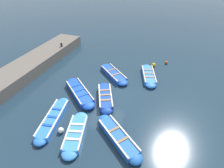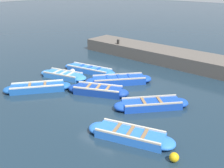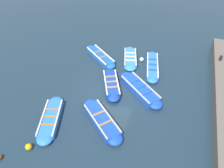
% 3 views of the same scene
% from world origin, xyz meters
% --- Properties ---
extents(ground_plane, '(120.00, 120.00, 0.00)m').
position_xyz_m(ground_plane, '(0.00, 0.00, 0.00)').
color(ground_plane, '#1C303F').
extents(boat_alongside, '(1.67, 3.33, 0.37)m').
position_xyz_m(boat_alongside, '(0.20, 3.88, 0.16)').
color(boat_alongside, '#3884E0').
rests_on(boat_alongside, ground).
extents(boat_drifting, '(3.31, 3.04, 0.42)m').
position_xyz_m(boat_drifting, '(0.29, -2.54, 0.18)').
color(boat_drifting, '#1947B7').
rests_on(boat_drifting, ground).
extents(boat_broadside, '(3.59, 3.23, 0.45)m').
position_xyz_m(boat_broadside, '(1.72, 0.63, 0.20)').
color(boat_broadside, '#1947B7').
rests_on(boat_broadside, ground).
extents(boat_tucked, '(3.33, 2.84, 0.43)m').
position_xyz_m(boat_tucked, '(-2.05, 3.33, 0.19)').
color(boat_tucked, '#1E59AD').
rests_on(boat_tucked, ground).
extents(boat_end_of_row, '(2.15, 3.37, 0.46)m').
position_xyz_m(boat_end_of_row, '(-0.20, 0.51, 0.20)').
color(boat_end_of_row, navy).
rests_on(boat_end_of_row, ground).
extents(boat_far_corner, '(1.85, 3.60, 0.40)m').
position_xyz_m(boat_far_corner, '(-2.48, -3.35, 0.17)').
color(boat_far_corner, blue).
rests_on(boat_far_corner, ground).
extents(boat_mid_row, '(1.46, 3.91, 0.38)m').
position_xyz_m(boat_mid_row, '(2.00, 3.38, 0.16)').
color(boat_mid_row, blue).
rests_on(boat_mid_row, ground).
extents(quay_wall, '(2.51, 15.41, 0.91)m').
position_xyz_m(quay_wall, '(7.36, 0.00, 0.45)').
color(quay_wall, '#605951').
rests_on(quay_wall, ground).
extents(bollard_mid_north, '(0.20, 0.20, 0.35)m').
position_xyz_m(bollard_mid_north, '(6.45, 4.56, 1.08)').
color(bollard_mid_north, black).
rests_on(bollard_mid_north, quay_wall).
extents(buoy_orange_near, '(0.34, 0.34, 0.34)m').
position_xyz_m(buoy_orange_near, '(-2.59, -5.28, 0.17)').
color(buoy_orange_near, '#EAB214').
rests_on(buoy_orange_near, ground).
extents(buoy_white_drifting, '(0.33, 0.33, 0.33)m').
position_xyz_m(buoy_white_drifting, '(1.07, 3.98, 0.17)').
color(buoy_white_drifting, silver).
rests_on(buoy_white_drifting, ground).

